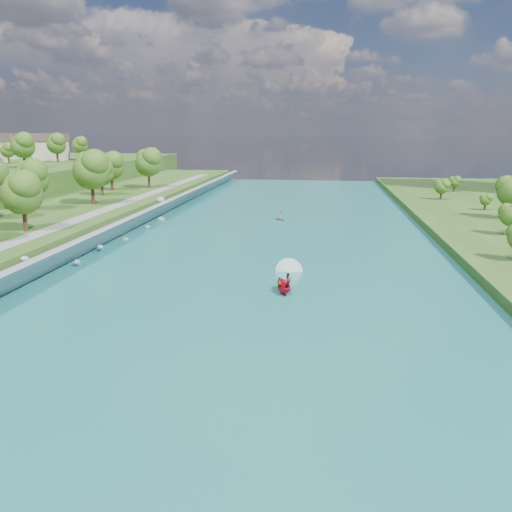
# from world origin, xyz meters

# --- Properties ---
(ground) EXTENTS (260.00, 260.00, 0.00)m
(ground) POSITION_xyz_m (0.00, 0.00, 0.00)
(ground) COLOR #2D5119
(ground) RESTS_ON ground
(river_water) EXTENTS (55.00, 240.00, 0.10)m
(river_water) POSITION_xyz_m (0.00, 20.00, 0.05)
(river_water) COLOR #1B6966
(river_water) RESTS_ON ground
(ridge_west) EXTENTS (60.00, 120.00, 9.00)m
(ridge_west) POSITION_xyz_m (-82.50, 95.00, 4.50)
(ridge_west) COLOR #2D5119
(ridge_west) RESTS_ON ground
(riprap_bank) EXTENTS (4.20, 236.00, 4.53)m
(riprap_bank) POSITION_xyz_m (-25.87, 19.16, 1.82)
(riprap_bank) COLOR slate
(riprap_bank) RESTS_ON ground
(riverside_path) EXTENTS (3.00, 200.00, 0.10)m
(riverside_path) POSITION_xyz_m (-32.50, 20.00, 3.55)
(riverside_path) COLOR gray
(riverside_path) RESTS_ON berm_west
(ridge_houses) EXTENTS (29.50, 29.50, 8.40)m
(ridge_houses) POSITION_xyz_m (-88.67, 100.00, 13.31)
(ridge_houses) COLOR beige
(ridge_houses) RESTS_ON ridge_west
(trees_ridge) EXTENTS (19.98, 41.48, 10.31)m
(trees_ridge) POSITION_xyz_m (-69.84, 85.55, 13.76)
(trees_ridge) COLOR #2B4F15
(trees_ridge) RESTS_ON ridge_west
(motorboat) EXTENTS (3.60, 18.73, 2.16)m
(motorboat) POSITION_xyz_m (4.44, 6.61, 0.71)
(motorboat) COLOR #B30E21
(motorboat) RESTS_ON river_water
(raft) EXTENTS (3.12, 3.28, 1.71)m
(raft) POSITION_xyz_m (-0.10, 52.46, 0.48)
(raft) COLOR gray
(raft) RESTS_ON river_water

